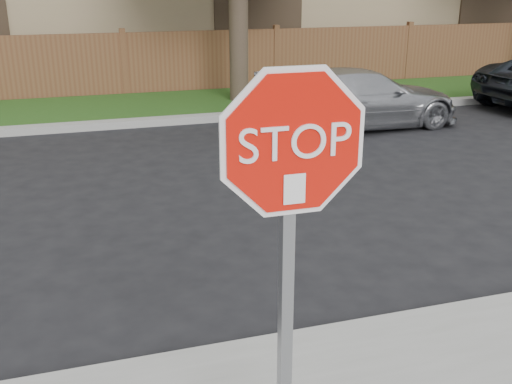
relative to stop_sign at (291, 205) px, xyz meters
name	(u,v)px	position (x,y,z in m)	size (l,w,h in m)	color
ground	(262,346)	(0.33, 1.48, -1.83)	(90.00, 90.00, 0.00)	black
far_curb	(142,122)	(0.33, 9.63, -1.75)	(70.00, 0.30, 0.15)	gray
grass_strip	(133,107)	(0.33, 11.28, -1.77)	(70.00, 3.00, 0.12)	#1E4714
fence	(124,66)	(0.33, 12.88, -1.03)	(70.00, 0.12, 1.60)	brown
stop_sign	(291,205)	(0.00, 0.00, 0.00)	(1.01, 0.13, 2.55)	gray
sedan_right	(361,98)	(4.55, 8.23, -1.24)	(1.66, 4.08, 1.18)	#ACAEB4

